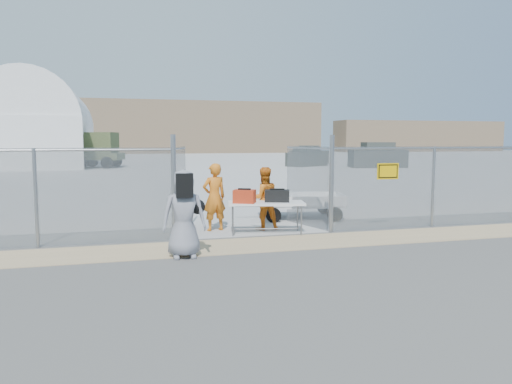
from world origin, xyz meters
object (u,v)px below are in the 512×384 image
object	(u,v)px
folding_table	(266,218)
utility_trailer	(300,205)
visitor	(184,214)
security_worker_right	(264,199)
security_worker_left	(214,197)

from	to	relation	value
folding_table	utility_trailer	world-z (taller)	folding_table
folding_table	utility_trailer	size ratio (longest dim) A/B	0.58
visitor	utility_trailer	distance (m)	5.75
security_worker_right	security_worker_left	bearing A→B (deg)	-8.89
security_worker_left	visitor	xyz separation A→B (m)	(-1.14, -2.74, 0.01)
folding_table	utility_trailer	bearing A→B (deg)	62.78
security_worker_right	utility_trailer	bearing A→B (deg)	-137.95
visitor	utility_trailer	xyz separation A→B (m)	(4.03, 4.07, -0.49)
visitor	utility_trailer	world-z (taller)	visitor
folding_table	visitor	distance (m)	3.10
security_worker_right	folding_table	bearing A→B (deg)	78.68
folding_table	security_worker_left	distance (m)	1.49
security_worker_left	security_worker_right	bearing A→B (deg)	159.28
visitor	folding_table	bearing A→B (deg)	42.32
visitor	security_worker_right	bearing A→B (deg)	48.39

